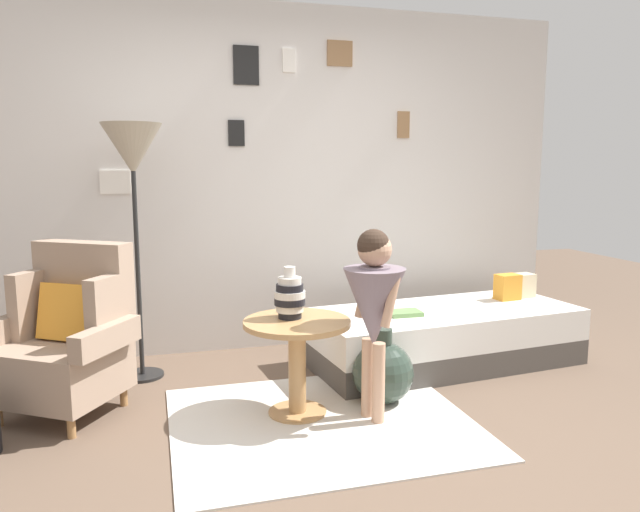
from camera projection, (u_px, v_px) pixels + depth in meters
The scene contains 13 objects.
ground_plane at pixel (343, 457), 2.92m from camera, with size 12.00×12.00×0.00m, color brown.
gallery_wall at pixel (266, 180), 4.58m from camera, with size 4.80×0.12×2.60m.
rug at pixel (321, 422), 3.31m from camera, with size 1.63×1.40×0.01m, color silver.
armchair at pixel (68, 337), 3.41m from camera, with size 0.90×0.85×0.97m.
daybed at pixel (444, 336), 4.28m from camera, with size 1.97×0.99×0.40m.
pillow_head at pixel (522, 285), 4.62m from camera, with size 0.18×0.12×0.18m, color beige.
pillow_mid at pixel (508, 287), 4.54m from camera, with size 0.18×0.12×0.19m, color orange.
side_table at pixel (297, 347), 3.37m from camera, with size 0.60×0.60×0.55m.
vase_striped at pixel (290, 297), 3.37m from camera, with size 0.18×0.18×0.30m.
floor_lamp at pixel (133, 160), 3.82m from camera, with size 0.38×0.38×1.68m.
person_child at pixel (374, 301), 3.24m from camera, with size 0.34×0.34×1.08m.
book_on_daybed at pixel (405, 313), 4.07m from camera, with size 0.22×0.16×0.03m, color #6D9656.
demijohn_near at pixel (383, 372), 3.57m from camera, with size 0.37×0.37×0.45m.
Camera 1 is at (-0.85, -2.60, 1.41)m, focal length 33.59 mm.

